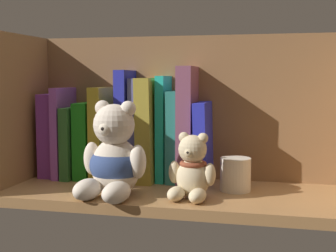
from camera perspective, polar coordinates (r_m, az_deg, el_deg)
shelf_board at (r=93.67cm, az=1.36°, el=-8.41°), size 68.13×25.06×2.00cm
shelf_back_panel at (r=103.97cm, az=2.91°, el=1.67°), size 70.53×1.20×33.11cm
shelf_side_panel_left at (r=104.16cm, az=-17.72°, el=1.42°), size 1.60×27.46×33.11cm
book_0 at (r=110.96cm, az=-13.36°, el=-0.98°), size 3.33×11.78×18.48cm
book_1 at (r=109.57cm, az=-11.98°, el=-0.66°), size 1.71×14.17×19.87cm
book_2 at (r=108.83cm, az=-10.84°, el=-1.81°), size 2.07×14.89×15.63cm
book_3 at (r=107.53cm, az=-9.33°, el=-1.60°), size 3.24×12.95×16.64cm
book_4 at (r=106.07cm, az=-7.66°, el=-0.76°), size 2.59×13.02×20.00cm
book_5 at (r=105.35cm, az=-6.26°, el=-1.84°), size 2.41×9.80×16.22cm
book_6 at (r=104.07cm, az=-4.92°, el=0.16°), size 2.37×10.99×23.67cm
book_7 at (r=103.40cm, az=-3.61°, el=-0.35°), size 1.82×9.53×21.93cm
book_8 at (r=102.58cm, az=-2.06°, el=-0.37°), size 3.65×14.03×22.06cm
book_9 at (r=101.80cm, az=-0.43°, el=-0.29°), size 1.83×9.37×22.45cm
book_10 at (r=101.42cm, az=0.92°, el=-1.22°), size 2.19×10.74×19.26cm
book_11 at (r=100.51cm, az=2.66°, el=0.19°), size 3.11×12.49×24.41cm
book_12 at (r=100.37cm, az=4.48°, el=-1.94°), size 3.05×14.61×17.13cm
teddy_bear_larger at (r=88.73cm, az=-6.53°, el=-3.96°), size 13.23×14.11×17.84cm
teddy_bear_smaller at (r=86.81cm, az=2.92°, el=-5.38°), size 8.96×9.26×12.11cm
pillar_candle at (r=93.67cm, az=8.13°, el=-5.79°), size 5.97×5.97×6.53cm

